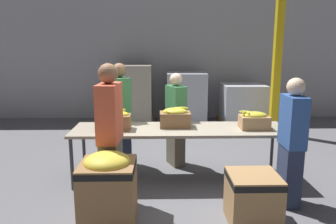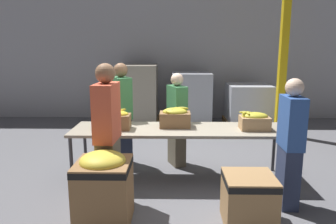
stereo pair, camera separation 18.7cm
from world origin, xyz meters
The scene contains 16 objects.
ground_plane centered at (0.00, 0.00, 0.00)m, with size 30.00×30.00×0.00m, color slate.
wall_back centered at (0.00, 4.34, 2.00)m, with size 16.00×0.08×4.00m.
sorting_table centered at (0.00, 0.00, 0.74)m, with size 3.14×0.84×0.79m.
banana_box_0 centered at (-0.96, -0.05, 0.93)m, with size 0.49×0.31×0.29m.
banana_box_1 centered at (-0.07, 0.09, 0.94)m, with size 0.45×0.31×0.31m.
banana_box_2 centered at (1.08, -0.04, 0.92)m, with size 0.43×0.30×0.27m.
volunteer_0 centered at (-0.95, 0.63, 0.85)m, with size 0.41×0.51×1.71m.
volunteer_1 centered at (-0.89, -0.82, 0.88)m, with size 0.27×0.49×1.78m.
volunteer_2 centered at (-0.03, 0.62, 0.77)m, with size 0.35×0.46×1.55m.
volunteer_3 centered at (1.33, -0.82, 0.80)m, with size 0.22×0.43×1.61m.
donation_bin_0 centered at (-0.87, -1.25, 0.44)m, with size 0.60×0.60×0.84m.
donation_bin_1 centered at (0.75, -1.25, 0.31)m, with size 0.56×0.56×0.57m.
support_pillar centered at (2.29, 2.59, 2.00)m, with size 0.16×0.16×4.00m.
pallet_stack_0 centered at (1.78, 3.46, 0.50)m, with size 1.13×1.13×1.03m.
pallet_stack_1 centered at (-1.01, 3.56, 0.75)m, with size 1.08×1.08×1.51m.
pallet_stack_2 centered at (0.36, 3.58, 0.65)m, with size 1.06×1.06×1.31m.
Camera 2 is at (-0.09, -4.66, 1.98)m, focal length 35.00 mm.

